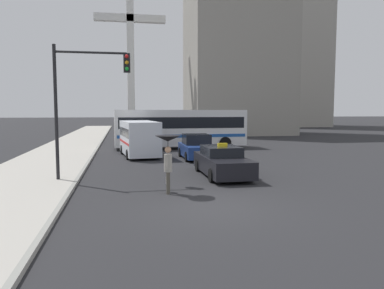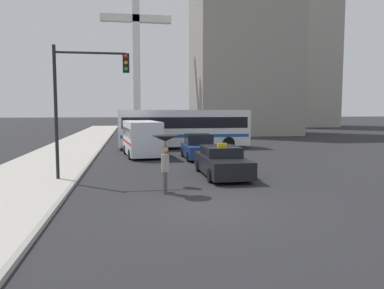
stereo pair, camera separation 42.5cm
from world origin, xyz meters
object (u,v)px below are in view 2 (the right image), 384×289
at_px(taxi, 222,162).
at_px(pedestrian_with_umbrella, 165,148).
at_px(sedan_red, 199,148).
at_px(ambulance_van, 142,137).
at_px(monument_cross, 136,44).
at_px(traffic_light, 85,88).
at_px(city_bus, 184,127).

xyz_separation_m(taxi, pedestrian_with_umbrella, (-2.94, -3.28, 1.02)).
height_order(taxi, sedan_red, sedan_red).
height_order(ambulance_van, monument_cross, monument_cross).
height_order(ambulance_van, traffic_light, traffic_light).
height_order(sedan_red, ambulance_van, ambulance_van).
bearing_deg(ambulance_van, city_bus, -133.47).
xyz_separation_m(ambulance_van, pedestrian_with_umbrella, (0.52, -11.42, 0.38)).
height_order(city_bus, monument_cross, monument_cross).
bearing_deg(traffic_light, monument_cross, 85.23).
xyz_separation_m(sedan_red, monument_cross, (-3.38, 26.08, 10.81)).
bearing_deg(sedan_red, traffic_light, 47.06).
height_order(city_bus, pedestrian_with_umbrella, city_bus).
xyz_separation_m(ambulance_van, city_bus, (3.48, 4.61, 0.42)).
bearing_deg(monument_cross, pedestrian_with_umbrella, -89.38).
bearing_deg(taxi, monument_cross, -84.13).
distance_m(taxi, monument_cross, 34.26).
height_order(taxi, traffic_light, traffic_light).
relative_size(taxi, traffic_light, 0.82).
xyz_separation_m(taxi, monument_cross, (-3.32, 32.33, 10.86)).
relative_size(taxi, pedestrian_with_umbrella, 2.21).
bearing_deg(taxi, sedan_red, -90.48).
bearing_deg(city_bus, ambulance_van, 141.37).
distance_m(traffic_light, monument_cross, 33.61).
bearing_deg(pedestrian_with_umbrella, sedan_red, -5.28).
bearing_deg(taxi, traffic_light, 2.98).
distance_m(ambulance_van, traffic_light, 9.24).
xyz_separation_m(pedestrian_with_umbrella, traffic_light, (-3.11, 2.97, 2.30)).
relative_size(sedan_red, ambulance_van, 0.76).
distance_m(ambulance_van, pedestrian_with_umbrella, 11.44).
bearing_deg(traffic_light, ambulance_van, 72.93).
bearing_deg(traffic_light, pedestrian_with_umbrella, -43.65).
xyz_separation_m(city_bus, pedestrian_with_umbrella, (-2.96, -16.03, -0.04)).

